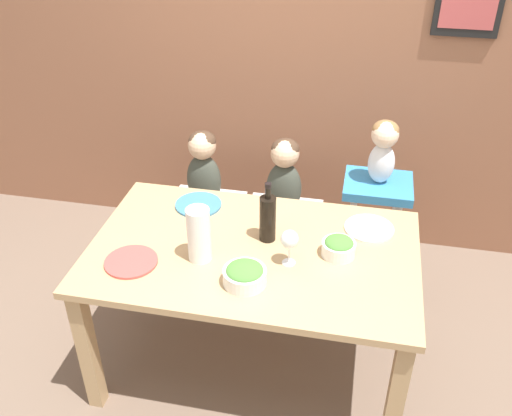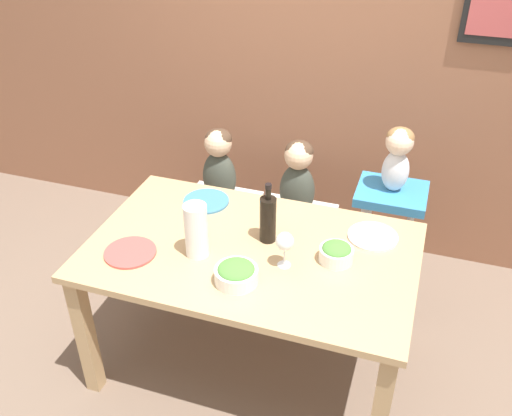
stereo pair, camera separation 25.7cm
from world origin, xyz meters
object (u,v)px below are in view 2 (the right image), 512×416
(chair_far_left, at_px, (221,212))
(dinner_plate_front_left, at_px, (130,252))
(salad_bowl_large, at_px, (236,273))
(paper_towel_roll, at_px, (196,230))
(person_baby_right, at_px, (398,153))
(wine_glass_near, at_px, (285,242))
(person_child_center, at_px, (298,177))
(chair_far_center, at_px, (295,225))
(person_child_left, at_px, (219,164))
(dinner_plate_back_left, at_px, (206,201))
(wine_bottle, at_px, (268,218))
(salad_bowl_small, at_px, (336,253))
(chair_right_highchair, at_px, (388,216))
(dinner_plate_back_right, at_px, (373,236))

(chair_far_left, distance_m, dinner_plate_front_left, 1.00)
(salad_bowl_large, bearing_deg, chair_far_left, 115.57)
(paper_towel_roll, xyz_separation_m, salad_bowl_large, (0.23, -0.12, -0.09))
(person_baby_right, distance_m, wine_glass_near, 0.88)
(person_child_center, xyz_separation_m, dinner_plate_front_left, (-0.54, -0.93, 0.02))
(chair_far_left, xyz_separation_m, paper_towel_roll, (0.23, -0.84, 0.47))
(person_baby_right, height_order, salad_bowl_large, person_baby_right)
(chair_far_center, height_order, person_child_left, person_child_left)
(chair_far_left, relative_size, person_child_left, 1.01)
(person_child_left, bearing_deg, dinner_plate_back_left, -77.16)
(wine_bottle, xyz_separation_m, wine_glass_near, (0.13, -0.16, 0.01))
(person_baby_right, xyz_separation_m, wine_glass_near, (-0.37, -0.80, -0.10))
(wine_bottle, relative_size, salad_bowl_large, 1.62)
(wine_glass_near, xyz_separation_m, salad_bowl_small, (0.21, 0.10, -0.08))
(wine_bottle, relative_size, paper_towel_roll, 1.16)
(chair_far_left, distance_m, salad_bowl_small, 1.15)
(paper_towel_roll, bearing_deg, chair_right_highchair, 47.48)
(chair_right_highchair, bearing_deg, dinner_plate_front_left, -138.66)
(person_child_center, distance_m, wine_glass_near, 0.82)
(person_child_left, xyz_separation_m, paper_towel_roll, (0.23, -0.84, 0.14))
(chair_right_highchair, bearing_deg, person_child_center, 179.84)
(person_child_left, xyz_separation_m, salad_bowl_large, (0.46, -0.96, 0.05))
(chair_far_center, bearing_deg, person_child_center, 90.00)
(chair_right_highchair, height_order, dinner_plate_front_left, dinner_plate_front_left)
(salad_bowl_small, bearing_deg, person_child_left, 140.33)
(chair_far_left, xyz_separation_m, wine_bottle, (0.50, -0.63, 0.46))
(person_child_center, bearing_deg, dinner_plate_back_right, -43.45)
(person_child_center, distance_m, dinner_plate_front_left, 1.08)
(person_baby_right, xyz_separation_m, paper_towel_roll, (-0.77, -0.84, -0.09))
(person_baby_right, height_order, paper_towel_roll, person_baby_right)
(chair_right_highchair, distance_m, dinner_plate_back_right, 0.49)
(person_baby_right, bearing_deg, chair_right_highchair, -90.00)
(chair_far_center, distance_m, person_child_left, 0.58)
(person_baby_right, height_order, dinner_plate_back_right, person_baby_right)
(paper_towel_roll, height_order, salad_bowl_large, paper_towel_roll)
(chair_right_highchair, xyz_separation_m, person_baby_right, (0.00, 0.00, 0.39))
(chair_far_center, bearing_deg, wine_glass_near, -79.43)
(chair_right_highchair, distance_m, person_baby_right, 0.39)
(person_child_left, xyz_separation_m, person_child_center, (0.47, 0.00, 0.00))
(paper_towel_roll, height_order, dinner_plate_front_left, paper_towel_roll)
(paper_towel_roll, bearing_deg, chair_far_left, 105.26)
(dinner_plate_front_left, xyz_separation_m, dinner_plate_back_left, (0.16, 0.51, 0.00))
(chair_far_left, relative_size, person_child_center, 1.01)
(paper_towel_roll, xyz_separation_m, dinner_plate_back_right, (0.73, 0.38, -0.12))
(paper_towel_roll, bearing_deg, person_child_center, 73.68)
(person_child_center, height_order, salad_bowl_small, person_child_center)
(dinner_plate_front_left, distance_m, dinner_plate_back_left, 0.54)
(dinner_plate_back_left, bearing_deg, salad_bowl_small, -19.91)
(person_child_left, distance_m, person_baby_right, 1.02)
(dinner_plate_back_left, xyz_separation_m, dinner_plate_back_right, (0.87, -0.04, 0.00))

